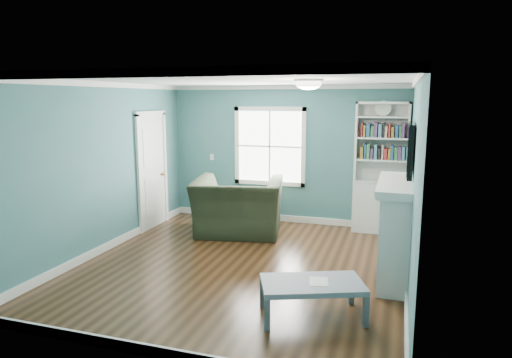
% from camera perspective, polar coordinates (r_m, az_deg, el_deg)
% --- Properties ---
extents(floor, '(5.00, 5.00, 0.00)m').
position_cam_1_polar(floor, '(6.65, -1.79, -10.67)').
color(floor, black).
rests_on(floor, ground).
extents(room_walls, '(5.00, 5.00, 5.00)m').
position_cam_1_polar(room_walls, '(6.27, -1.87, 2.98)').
color(room_walls, '#326E6C').
rests_on(room_walls, ground).
extents(trim, '(4.50, 5.00, 2.60)m').
position_cam_1_polar(trim, '(6.32, -1.85, -0.13)').
color(trim, white).
rests_on(trim, ground).
extents(window, '(1.40, 0.06, 1.50)m').
position_cam_1_polar(window, '(8.73, 1.73, 4.10)').
color(window, white).
rests_on(window, room_walls).
extents(bookshelf, '(0.90, 0.35, 2.31)m').
position_cam_1_polar(bookshelf, '(8.30, 15.23, -0.24)').
color(bookshelf, silver).
rests_on(bookshelf, ground).
extents(fireplace, '(0.44, 1.58, 1.30)m').
position_cam_1_polar(fireplace, '(6.30, 17.05, -6.21)').
color(fireplace, black).
rests_on(fireplace, ground).
extents(tv, '(0.06, 1.10, 0.65)m').
position_cam_1_polar(tv, '(6.10, 18.71, 3.61)').
color(tv, black).
rests_on(tv, fireplace).
extents(door, '(0.12, 0.98, 2.17)m').
position_cam_1_polar(door, '(8.54, -12.84, 1.17)').
color(door, silver).
rests_on(door, ground).
extents(ceiling_fixture, '(0.38, 0.38, 0.15)m').
position_cam_1_polar(ceiling_fixture, '(6.09, 6.59, 11.83)').
color(ceiling_fixture, white).
rests_on(ceiling_fixture, room_walls).
extents(light_switch, '(0.08, 0.01, 0.12)m').
position_cam_1_polar(light_switch, '(9.16, -5.52, 2.76)').
color(light_switch, white).
rests_on(light_switch, room_walls).
extents(recliner, '(1.66, 1.25, 1.31)m').
position_cam_1_polar(recliner, '(7.96, -2.25, -2.28)').
color(recliner, black).
rests_on(recliner, ground).
extents(coffee_table, '(1.24, 0.96, 0.40)m').
position_cam_1_polar(coffee_table, '(5.11, 7.04, -13.17)').
color(coffee_table, '#464C54').
rests_on(coffee_table, ground).
extents(paper_sheet, '(0.25, 0.29, 0.00)m').
position_cam_1_polar(paper_sheet, '(5.10, 7.85, -12.58)').
color(paper_sheet, white).
rests_on(paper_sheet, coffee_table).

